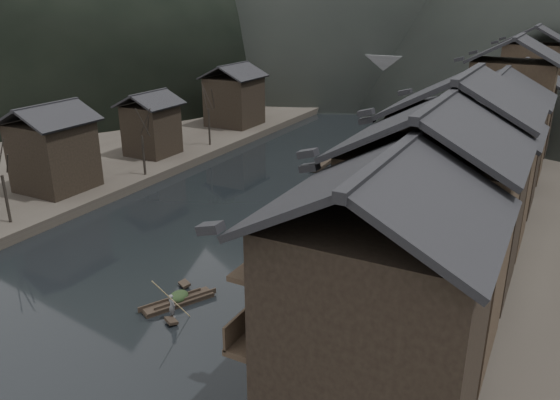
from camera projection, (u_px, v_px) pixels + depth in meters
The scene contains 12 objects.
water at pixel (157, 293), 36.22m from camera, with size 300.00×300.00×0.00m, color black.
left_bank at pixel (149, 120), 84.49m from camera, with size 40.00×200.00×1.20m, color #2D2823.
stilt_houses at pixel (492, 132), 41.46m from camera, with size 9.00×67.60×15.50m.
left_houses at pixel (127, 121), 59.89m from camera, with size 8.10×53.20×8.73m.
bare_trees at pixel (55, 146), 47.65m from camera, with size 3.79×44.12×7.57m.
moored_sampans at pixel (419, 220), 47.66m from camera, with size 3.10×61.01×0.47m.
midriver_boats at pixel (382, 150), 69.27m from camera, with size 9.69×24.78×0.44m.
stone_bridge at pixel (428, 79), 94.00m from camera, with size 40.00×6.00×9.00m.
hero_sampan at pixel (178, 301), 34.87m from camera, with size 3.09×4.91×0.44m.
cargo_heap at pixel (178, 292), 34.89m from camera, with size 1.12×1.46×0.67m, color black.
boatman at pixel (172, 302), 32.86m from camera, with size 0.56×0.37×1.54m, color #5E5E60.
bamboo_pole at pixel (171, 266), 31.89m from camera, with size 0.06×0.06×4.25m, color #8C7A51.
Camera 1 is at (22.13, -24.21, 18.49)m, focal length 35.00 mm.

